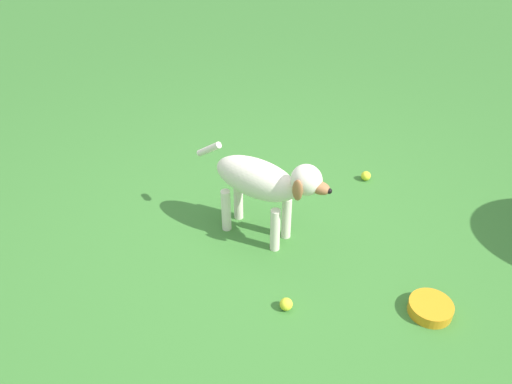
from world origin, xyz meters
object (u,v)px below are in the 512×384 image
water_bowl (430,308)px  tennis_ball_1 (365,176)px  dog (264,182)px  tennis_ball_0 (286,304)px

water_bowl → tennis_ball_1: bearing=46.5°
dog → water_bowl: (0.09, -1.02, -0.35)m
tennis_ball_0 → water_bowl: (0.45, -0.56, -0.00)m
tennis_ball_0 → water_bowl: tennis_ball_0 is taller
tennis_ball_1 → water_bowl: bearing=-133.5°
tennis_ball_0 → water_bowl: 0.72m
dog → tennis_ball_1: 0.99m
tennis_ball_0 → water_bowl: bearing=-51.0°
dog → water_bowl: bearing=-3.2°
dog → tennis_ball_0: 0.68m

